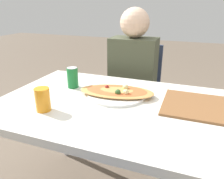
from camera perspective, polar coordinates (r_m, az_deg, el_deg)
name	(u,v)px	position (r m, az deg, el deg)	size (l,w,h in m)	color
dining_table	(110,115)	(1.18, -0.43, -6.68)	(1.19, 0.81, 0.73)	silver
chair_far_seated	(135,92)	(1.90, 6.10, -0.53)	(0.40, 0.40, 0.90)	#2D3851
person_seated	(133,73)	(1.72, 5.38, 4.25)	(0.35, 0.24, 1.19)	#2D2D38
pizza_main	(116,92)	(1.22, 1.10, -0.71)	(0.44, 0.33, 0.06)	white
soda_can	(73,78)	(1.35, -10.24, 3.08)	(0.07, 0.07, 0.12)	#197233
drink_glass	(43,99)	(1.09, -17.66, -2.50)	(0.07, 0.07, 0.11)	orange
serving_tray	(203,107)	(1.17, 22.79, -4.15)	(0.39, 0.32, 0.01)	brown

